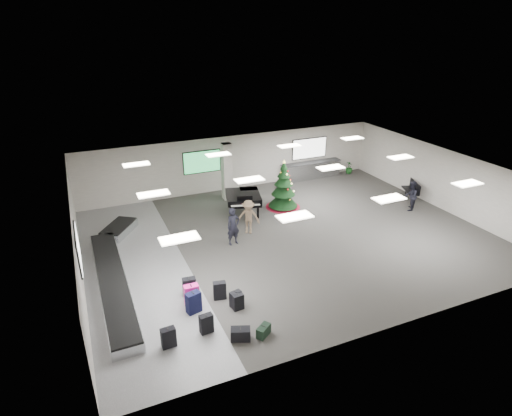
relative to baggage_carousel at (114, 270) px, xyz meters
name	(u,v)px	position (x,y,z in m)	size (l,w,h in m)	color
ground	(289,237)	(7.84, 0.08, -0.21)	(18.00, 18.00, 0.00)	#3C3A37
room_envelope	(277,187)	(7.46, 0.75, 2.12)	(18.02, 14.02, 3.21)	#B8B1A8
baggage_carousel	(114,270)	(0.00, 0.00, 0.00)	(2.28, 9.71, 0.43)	silver
service_counter	(311,170)	(12.84, 6.73, 0.33)	(4.05, 0.65, 1.08)	silver
suitcase_0	(206,324)	(2.32, -4.71, 0.12)	(0.45, 0.28, 0.69)	black
suitcase_1	(238,302)	(3.69, -4.00, 0.08)	(0.40, 0.23, 0.61)	black
pink_suitcase	(192,295)	(2.28, -3.11, 0.19)	(0.52, 0.30, 0.82)	#FF2199
suitcase_3	(220,290)	(3.31, -3.15, 0.13)	(0.49, 0.33, 0.70)	black
navy_suitcase	(194,302)	(2.23, -3.53, 0.18)	(0.56, 0.41, 0.80)	black
suitcase_5	(169,338)	(1.05, -4.88, 0.12)	(0.46, 0.27, 0.69)	black
green_duffel	(264,331)	(3.94, -5.59, -0.04)	(0.58, 0.52, 0.37)	black
suitcase_7	(236,299)	(3.67, -3.80, 0.09)	(0.45, 0.30, 0.62)	black
suitcase_8	(189,287)	(2.37, -2.50, 0.14)	(0.50, 0.32, 0.73)	black
black_duffel	(241,334)	(3.20, -5.47, -0.01)	(0.70, 0.54, 0.43)	black
christmas_tree	(283,191)	(9.16, 3.36, 0.70)	(1.87, 1.87, 2.67)	maroon
grand_piano	(243,197)	(6.90, 3.44, 0.68)	(2.18, 2.55, 1.25)	black
bench	(412,189)	(16.44, 1.64, 0.33)	(1.08, 1.60, 0.97)	black
traveler_a	(233,226)	(5.25, 0.54, 0.65)	(0.63, 0.41, 1.73)	black
traveler_b	(248,217)	(6.29, 1.29, 0.62)	(1.07, 0.61, 1.66)	#866C53
traveler_bench	(411,196)	(15.16, 0.33, 0.58)	(0.78, 0.60, 1.60)	black
potted_plant_left	(280,183)	(10.19, 5.77, 0.18)	(0.43, 0.35, 0.78)	#133B19
potted_plant_right	(349,167)	(15.66, 6.58, 0.19)	(0.45, 0.45, 0.80)	#133B19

